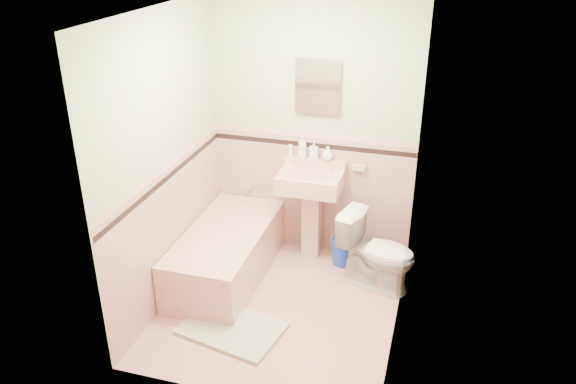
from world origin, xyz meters
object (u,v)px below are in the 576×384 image
(soap_bottle_mid, at_px, (314,150))
(toilet, at_px, (378,252))
(soap_bottle_left, at_px, (302,146))
(shoe, at_px, (227,314))
(soap_bottle_right, at_px, (328,153))
(bucket, at_px, (343,252))
(bathtub, at_px, (226,255))
(sink, at_px, (310,216))
(medicine_cabinet, at_px, (318,87))

(soap_bottle_mid, relative_size, toilet, 0.25)
(soap_bottle_left, bearing_deg, shoe, -102.17)
(soap_bottle_right, bearing_deg, toilet, -38.97)
(bucket, xyz_separation_m, shoe, (-0.77, -1.15, -0.06))
(bucket, bearing_deg, bathtub, -153.61)
(bathtub, bearing_deg, sink, 37.93)
(bathtub, height_order, soap_bottle_left, soap_bottle_left)
(soap_bottle_left, bearing_deg, toilet, -29.60)
(bathtub, distance_m, shoe, 0.71)
(medicine_cabinet, height_order, bucket, medicine_cabinet)
(soap_bottle_left, bearing_deg, soap_bottle_mid, 0.00)
(soap_bottle_right, bearing_deg, shoe, -111.84)
(sink, distance_m, toilet, 0.78)
(soap_bottle_right, bearing_deg, soap_bottle_mid, 180.00)
(bucket, bearing_deg, soap_bottle_mid, 151.37)
(sink, distance_m, bucket, 0.49)
(medicine_cabinet, relative_size, toilet, 0.65)
(toilet, bearing_deg, medicine_cabinet, 69.81)
(medicine_cabinet, bearing_deg, bucket, -33.56)
(soap_bottle_left, bearing_deg, bathtub, -127.60)
(soap_bottle_right, bearing_deg, bucket, -41.07)
(soap_bottle_left, xyz_separation_m, toilet, (0.84, -0.48, -0.76))
(soap_bottle_mid, distance_m, bucket, 1.05)
(sink, xyz_separation_m, soap_bottle_right, (0.12, 0.18, 0.60))
(bathtub, bearing_deg, soap_bottle_right, 41.68)
(bathtub, xyz_separation_m, bucket, (1.03, 0.51, -0.10))
(soap_bottle_right, height_order, shoe, soap_bottle_right)
(soap_bottle_left, xyz_separation_m, soap_bottle_right, (0.25, 0.00, -0.04))
(soap_bottle_left, distance_m, soap_bottle_right, 0.25)
(soap_bottle_mid, xyz_separation_m, toilet, (0.73, -0.48, -0.73))
(soap_bottle_left, bearing_deg, medicine_cabinet, 12.68)
(bathtub, height_order, soap_bottle_mid, soap_bottle_mid)
(soap_bottle_left, bearing_deg, sink, -53.48)
(bucket, bearing_deg, sink, 176.64)
(soap_bottle_mid, bearing_deg, bucket, -28.63)
(bathtub, xyz_separation_m, soap_bottle_right, (0.80, 0.71, 0.84))
(medicine_cabinet, bearing_deg, soap_bottle_right, -14.34)
(soap_bottle_right, xyz_separation_m, shoe, (-0.54, -1.35, -1.00))
(sink, relative_size, soap_bottle_left, 4.09)
(soap_bottle_right, distance_m, shoe, 1.77)
(sink, relative_size, toilet, 1.31)
(sink, bearing_deg, bucket, -3.36)
(soap_bottle_right, relative_size, bucket, 0.56)
(bathtub, bearing_deg, toilet, 9.48)
(shoe, bearing_deg, medicine_cabinet, 97.05)
(soap_bottle_left, distance_m, soap_bottle_mid, 0.12)
(soap_bottle_left, bearing_deg, soap_bottle_right, 0.00)
(toilet, bearing_deg, sink, 82.63)
(soap_bottle_left, xyz_separation_m, shoe, (-0.29, -1.35, -1.05))
(medicine_cabinet, bearing_deg, shoe, -107.08)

